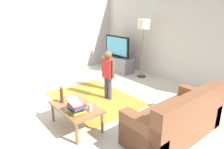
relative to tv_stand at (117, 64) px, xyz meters
name	(u,v)px	position (x,y,z in m)	size (l,w,h in m)	color
ground	(91,108)	(1.75, -2.30, -0.24)	(7.80, 7.80, 0.00)	beige
wall_back	(176,35)	(1.75, 0.70, 1.11)	(6.00, 0.12, 2.70)	silver
wall_left	(35,33)	(-1.25, -2.30, 1.11)	(0.12, 6.00, 2.70)	silver
area_rug	(94,98)	(1.38, -1.95, -0.24)	(2.20, 1.60, 0.01)	#B28C33
tv_stand	(117,64)	(0.00, 0.00, 0.00)	(1.20, 0.44, 0.50)	slate
tv	(117,47)	(0.00, -0.02, 0.60)	(1.10, 0.28, 0.71)	black
couch	(179,121)	(3.54, -1.74, 0.05)	(0.80, 1.80, 0.86)	brown
floor_lamp	(144,27)	(1.00, 0.15, 1.30)	(0.36, 0.36, 1.78)	#262626
child_near_tv	(108,67)	(1.14, -1.34, 0.38)	(0.33, 0.20, 1.04)	#33598C
child_center	(108,71)	(1.60, -1.70, 0.46)	(0.39, 0.19, 1.17)	#4C4C59
coffee_table	(76,108)	(2.19, -2.90, 0.13)	(1.00, 0.60, 0.42)	olive
book_stack	(76,107)	(2.41, -3.02, 0.27)	(0.28, 0.24, 0.20)	orange
bottle	(62,96)	(1.91, -3.02, 0.32)	(0.06, 0.06, 0.33)	#4C3319
tv_remote	(83,104)	(2.24, -2.78, 0.19)	(0.17, 0.05, 0.02)	black
soda_can	(90,108)	(2.51, -2.80, 0.24)	(0.07, 0.07, 0.12)	silver
plate	(72,99)	(1.89, -2.80, 0.18)	(0.22, 0.22, 0.02)	white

